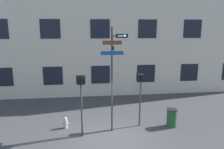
{
  "coord_description": "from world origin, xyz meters",
  "views": [
    {
      "loc": [
        -1.01,
        -9.28,
        5.04
      ],
      "look_at": [
        0.18,
        0.74,
        2.87
      ],
      "focal_mm": 35.0,
      "sensor_mm": 36.0,
      "label": 1
    }
  ],
  "objects_px": {
    "pedestrian_signal_left": "(81,90)",
    "pedestrian_signal_right": "(140,86)",
    "street_sign_pole": "(113,72)",
    "fire_hydrant": "(66,123)",
    "trash_bin": "(172,118)"
  },
  "relations": [
    {
      "from": "pedestrian_signal_right",
      "to": "fire_hydrant",
      "type": "xyz_separation_m",
      "value": [
        -3.82,
        0.16,
        -1.87
      ]
    },
    {
      "from": "street_sign_pole",
      "to": "fire_hydrant",
      "type": "relative_size",
      "value": 8.52
    },
    {
      "from": "fire_hydrant",
      "to": "pedestrian_signal_right",
      "type": "bearing_deg",
      "value": -2.4
    },
    {
      "from": "street_sign_pole",
      "to": "pedestrian_signal_left",
      "type": "bearing_deg",
      "value": -165.31
    },
    {
      "from": "pedestrian_signal_right",
      "to": "trash_bin",
      "type": "height_order",
      "value": "pedestrian_signal_right"
    },
    {
      "from": "pedestrian_signal_right",
      "to": "fire_hydrant",
      "type": "height_order",
      "value": "pedestrian_signal_right"
    },
    {
      "from": "pedestrian_signal_right",
      "to": "trash_bin",
      "type": "xyz_separation_m",
      "value": [
        1.63,
        -0.28,
        -1.68
      ]
    },
    {
      "from": "street_sign_pole",
      "to": "trash_bin",
      "type": "xyz_separation_m",
      "value": [
        3.08,
        0.11,
        -2.53
      ]
    },
    {
      "from": "pedestrian_signal_left",
      "to": "street_sign_pole",
      "type": "bearing_deg",
      "value": 14.69
    },
    {
      "from": "pedestrian_signal_left",
      "to": "pedestrian_signal_right",
      "type": "xyz_separation_m",
      "value": [
        2.96,
        0.78,
        -0.13
      ]
    },
    {
      "from": "street_sign_pole",
      "to": "fire_hydrant",
      "type": "height_order",
      "value": "street_sign_pole"
    },
    {
      "from": "street_sign_pole",
      "to": "pedestrian_signal_right",
      "type": "bearing_deg",
      "value": 14.9
    },
    {
      "from": "fire_hydrant",
      "to": "trash_bin",
      "type": "relative_size",
      "value": 0.63
    },
    {
      "from": "pedestrian_signal_left",
      "to": "fire_hydrant",
      "type": "height_order",
      "value": "pedestrian_signal_left"
    },
    {
      "from": "street_sign_pole",
      "to": "pedestrian_signal_right",
      "type": "xyz_separation_m",
      "value": [
        1.45,
        0.39,
        -0.85
      ]
    }
  ]
}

